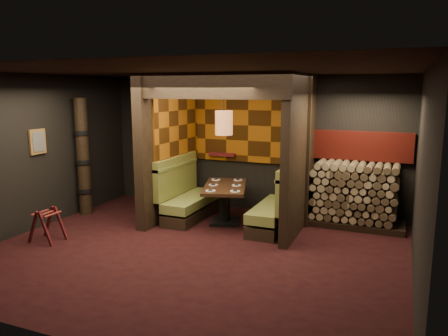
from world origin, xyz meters
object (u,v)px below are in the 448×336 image
pendant_lamp (224,123)px  totem_column (83,158)px  luggage_rack (47,224)px  booth_bench_right (278,208)px  dining_table (225,197)px  firewood_stack (358,195)px  booth_bench_left (187,198)px

pendant_lamp → totem_column: size_ratio=0.47×
luggage_rack → totem_column: totem_column is taller
booth_bench_right → luggage_rack: bearing=-148.2°
booth_bench_right → luggage_rack: (-3.47, -2.15, -0.10)m
booth_bench_right → dining_table: bearing=-177.6°
totem_column → firewood_stack: size_ratio=1.39×
booth_bench_left → pendant_lamp: size_ratio=1.43×
booth_bench_left → firewood_stack: bearing=12.2°
luggage_rack → booth_bench_right: bearing=31.8°
booth_bench_left → dining_table: booth_bench_left is taller
booth_bench_right → firewood_stack: 1.54m
luggage_rack → totem_column: 1.90m
luggage_rack → firewood_stack: bearing=30.6°
dining_table → luggage_rack: bearing=-139.1°
totem_column → firewood_stack: 5.51m
dining_table → totem_column: bearing=-170.2°
booth_bench_right → firewood_stack: firewood_stack is taller
totem_column → dining_table: bearing=9.8°
totem_column → booth_bench_left: bearing=14.8°
booth_bench_right → luggage_rack: 4.08m
booth_bench_left → booth_bench_right: same height
pendant_lamp → luggage_rack: 3.58m
luggage_rack → firewood_stack: (4.82, 2.85, 0.31)m
totem_column → firewood_stack: bearing=13.2°
dining_table → booth_bench_left: bearing=177.0°
dining_table → pendant_lamp: size_ratio=1.42×
luggage_rack → dining_table: bearing=40.9°
booth_bench_right → pendant_lamp: 1.87m
booth_bench_left → luggage_rack: 2.66m
booth_bench_right → dining_table: 1.05m
booth_bench_left → firewood_stack: (3.25, 0.70, 0.21)m
pendant_lamp → dining_table: bearing=90.0°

